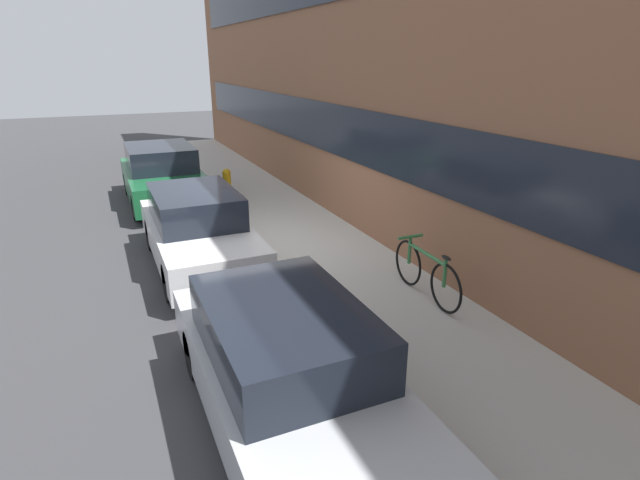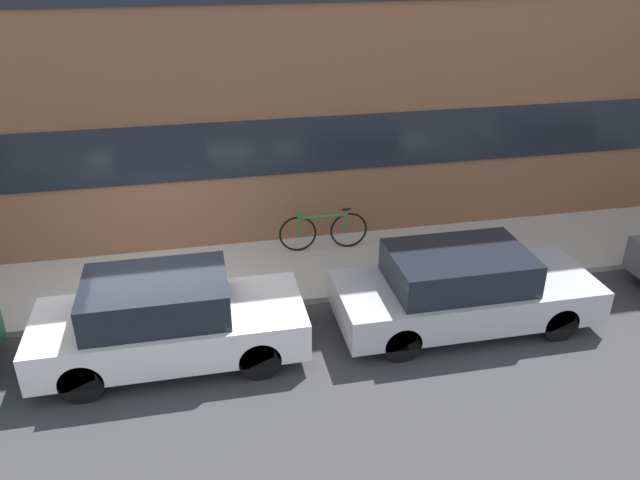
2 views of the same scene
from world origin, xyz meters
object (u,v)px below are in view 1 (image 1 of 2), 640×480
(fire_hydrant, at_px, (227,181))
(bicycle, at_px, (426,272))
(parked_car_silver, at_px, (289,370))
(parked_car_green, at_px, (163,175))
(parked_car_white, at_px, (198,230))

(fire_hydrant, bearing_deg, bicycle, 9.66)
(parked_car_silver, distance_m, bicycle, 3.32)
(fire_hydrant, bearing_deg, parked_car_green, -99.55)
(parked_car_silver, xyz_separation_m, bicycle, (-1.69, 2.86, -0.12))
(parked_car_green, distance_m, fire_hydrant, 1.66)
(parked_car_white, distance_m, bicycle, 4.12)
(parked_car_silver, relative_size, fire_hydrant, 6.03)
(parked_car_green, distance_m, parked_car_silver, 9.29)
(parked_car_silver, relative_size, bicycle, 2.37)
(parked_car_green, relative_size, bicycle, 2.35)
(parked_car_white, xyz_separation_m, bicycle, (2.96, 2.86, -0.15))
(parked_car_silver, bearing_deg, bicycle, 120.63)
(parked_car_green, distance_m, parked_car_white, 4.64)
(parked_car_white, distance_m, fire_hydrant, 4.66)
(parked_car_white, bearing_deg, bicycle, 43.97)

